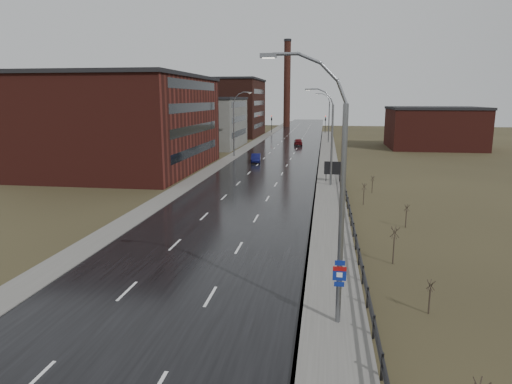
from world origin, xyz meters
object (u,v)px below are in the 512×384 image
(car_near, at_px, (256,158))
(car_far, at_px, (298,142))
(streetlight_main, at_px, (335,196))
(billboard, at_px, (333,169))

(car_near, distance_m, car_far, 28.91)
(streetlight_main, relative_size, car_far, 2.71)
(streetlight_main, relative_size, billboard, 4.57)
(streetlight_main, bearing_deg, billboard, 89.01)
(streetlight_main, height_order, billboard, streetlight_main)
(streetlight_main, bearing_deg, car_far, 94.41)
(car_far, bearing_deg, car_near, 74.50)
(streetlight_main, bearing_deg, car_near, 102.20)
(streetlight_main, xyz_separation_m, billboard, (0.63, 36.43, -4.29))
(car_near, relative_size, car_far, 0.94)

